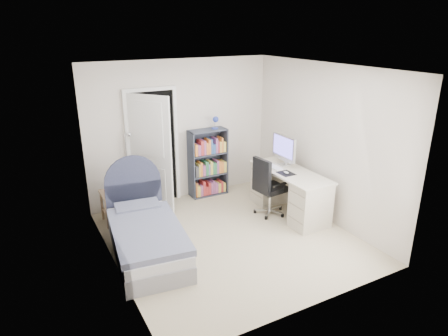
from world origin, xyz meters
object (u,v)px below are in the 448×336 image
nightstand (114,199)px  floor_lamp (130,179)px  desk (289,190)px  office_chair (267,184)px  bed (145,234)px  bookcase (208,165)px

nightstand → floor_lamp: size_ratio=0.45×
desk → office_chair: bearing=160.7°
bed → bookcase: bearing=40.0°
desk → office_chair: 0.41m
bed → bookcase: bookcase is taller
bookcase → desk: (0.83, -1.37, -0.17)m
nightstand → desk: size_ratio=0.39×
nightstand → bookcase: bookcase is taller
bookcase → office_chair: bearing=-69.5°
floor_lamp → desk: (2.29, -1.41, -0.15)m
floor_lamp → bookcase: bookcase is taller
bookcase → office_chair: bookcase is taller
bed → nightstand: bed is taller
nightstand → floor_lamp: floor_lamp is taller
bed → office_chair: bed is taller
bookcase → floor_lamp: bearing=178.4°
bed → bookcase: 2.22m
bed → office_chair: (2.15, 0.16, 0.29)m
bed → desk: desk is taller
bed → floor_lamp: 1.50m
bed → office_chair: 2.17m
bed → floor_lamp: bearing=81.6°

